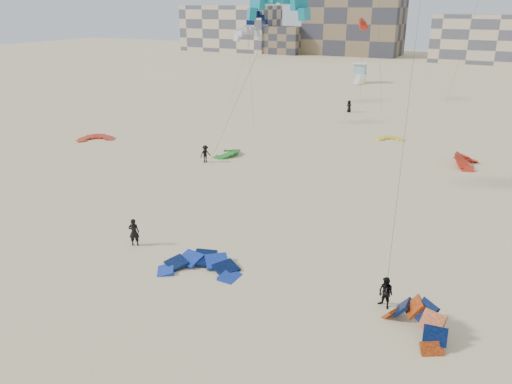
% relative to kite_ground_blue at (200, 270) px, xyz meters
% --- Properties ---
extents(ground, '(320.00, 320.00, 0.00)m').
position_rel_kite_ground_blue_xyz_m(ground, '(-1.52, -2.91, 0.00)').
color(ground, beige).
rests_on(ground, ground).
extents(kite_ground_blue, '(5.61, 5.77, 2.07)m').
position_rel_kite_ground_blue_xyz_m(kite_ground_blue, '(0.00, 0.00, 0.00)').
color(kite_ground_blue, '#1B2DC2').
rests_on(kite_ground_blue, ground).
extents(kite_ground_orange, '(4.96, 4.96, 3.56)m').
position_rel_kite_ground_blue_xyz_m(kite_ground_orange, '(12.16, -0.25, 0.00)').
color(kite_ground_orange, '#FF4E11').
rests_on(kite_ground_orange, ground).
extents(kite_ground_red, '(5.37, 5.39, 1.08)m').
position_rel_kite_ground_blue_xyz_m(kite_ground_red, '(-26.94, 19.48, 0.00)').
color(kite_ground_red, '#DD3600').
rests_on(kite_ground_red, ground).
extents(kite_ground_green, '(4.06, 3.86, 1.72)m').
position_rel_kite_ground_blue_xyz_m(kite_ground_green, '(-10.66, 21.09, 0.00)').
color(kite_ground_green, '#199317').
rests_on(kite_ground_green, ground).
extents(kite_ground_red_far, '(3.97, 3.80, 3.46)m').
position_rel_kite_ground_blue_xyz_m(kite_ground_red_far, '(11.51, 28.23, 0.00)').
color(kite_ground_red_far, '#DD3600').
rests_on(kite_ground_red_far, ground).
extents(kite_ground_yellow, '(3.53, 3.62, 0.53)m').
position_rel_kite_ground_blue_xyz_m(kite_ground_yellow, '(2.75, 34.86, 0.00)').
color(kite_ground_yellow, yellow).
rests_on(kite_ground_yellow, ground).
extents(kitesurfer_main, '(0.80, 0.70, 1.83)m').
position_rel_kite_ground_blue_xyz_m(kitesurfer_main, '(-5.44, 0.77, 0.92)').
color(kitesurfer_main, black).
rests_on(kitesurfer_main, ground).
extents(kitesurfer_b, '(1.01, 0.92, 1.67)m').
position_rel_kite_ground_blue_xyz_m(kitesurfer_b, '(10.39, 1.16, 0.84)').
color(kitesurfer_b, black).
rests_on(kitesurfer_b, ground).
extents(kitesurfer_c, '(1.10, 1.27, 1.70)m').
position_rel_kite_ground_blue_xyz_m(kitesurfer_c, '(-11.12, 17.85, 0.85)').
color(kitesurfer_c, black).
rests_on(kitesurfer_c, ground).
extents(kitesurfer_e, '(0.96, 0.77, 1.69)m').
position_rel_kite_ground_blue_xyz_m(kitesurfer_e, '(-6.11, 47.49, 0.85)').
color(kitesurfer_e, black).
rests_on(kitesurfer_e, ground).
extents(kite_fly_teal_a, '(10.56, 5.51, 14.62)m').
position_rel_kite_ground_blue_xyz_m(kite_fly_teal_a, '(-1.72, 13.81, 14.19)').
color(kite_fly_teal_a, '#147BAC').
rests_on(kite_fly_teal_a, ground).
extents(kite_fly_grey, '(6.05, 7.85, 11.17)m').
position_rel_kite_ground_blue_xyz_m(kite_fly_grey, '(-15.17, 34.25, 10.89)').
color(kite_fly_grey, white).
rests_on(kite_fly_grey, ground).
extents(kite_fly_navy, '(4.43, 9.38, 12.59)m').
position_rel_kite_ground_blue_xyz_m(kite_fly_navy, '(-21.01, 47.96, 12.33)').
color(kite_fly_navy, '#041B3E').
rests_on(kite_fly_navy, ground).
extents(kite_fly_red, '(3.88, 6.23, 11.76)m').
position_rel_kite_ground_blue_xyz_m(kite_fly_red, '(-7.66, 57.18, 11.40)').
color(kite_fly_red, '#DD3600').
rests_on(kite_fly_red, ground).
extents(lifeguard_tower_far, '(2.89, 5.24, 3.74)m').
position_rel_kite_ground_blue_xyz_m(lifeguard_tower_far, '(-12.99, 75.86, 1.85)').
color(lifeguard_tower_far, white).
rests_on(lifeguard_tower_far, ground).
extents(condo_west_a, '(30.00, 15.00, 14.00)m').
position_rel_kite_ground_blue_xyz_m(condo_west_a, '(-71.52, 127.09, 7.00)').
color(condo_west_a, beige).
rests_on(condo_west_a, ground).
extents(condo_west_b, '(28.00, 14.00, 18.00)m').
position_rel_kite_ground_blue_xyz_m(condo_west_b, '(-31.52, 131.09, 9.00)').
color(condo_west_b, '#776348').
rests_on(condo_west_b, ground).
extents(condo_mid, '(32.00, 16.00, 12.00)m').
position_rel_kite_ground_blue_xyz_m(condo_mid, '(8.48, 127.09, 6.00)').
color(condo_mid, beige).
rests_on(condo_mid, ground).
extents(condo_fill_left, '(12.00, 10.00, 8.00)m').
position_rel_kite_ground_blue_xyz_m(condo_fill_left, '(-51.52, 125.09, 4.00)').
color(condo_fill_left, '#776348').
rests_on(condo_fill_left, ground).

